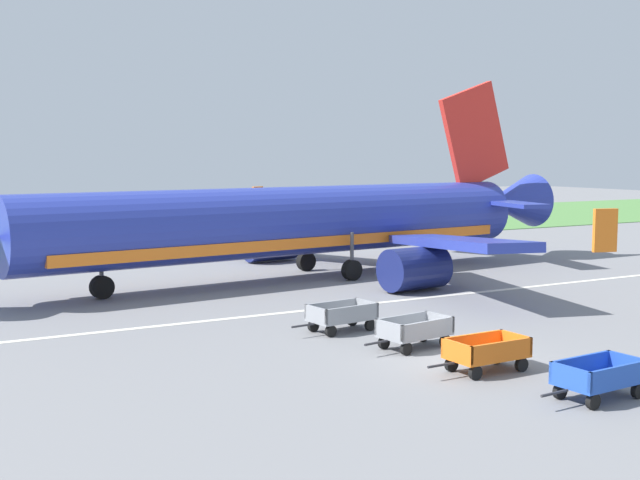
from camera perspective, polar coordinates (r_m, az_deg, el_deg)
ground_plane at (r=27.70m, az=9.80°, el=-8.18°), size 220.00×220.00×0.00m
grass_strip at (r=71.65m, az=-15.39°, el=0.41°), size 220.00×28.00×0.06m
apron_stripe at (r=35.78m, az=-0.31°, el=-4.86°), size 120.00×0.36×0.01m
airplane at (r=44.60m, az=-0.97°, el=1.25°), size 37.67×30.29×11.34m
baggage_cart_nearest at (r=24.20m, az=18.84°, el=-9.03°), size 3.59×1.55×1.07m
baggage_cart_second_in_row at (r=26.21m, az=11.49°, el=-7.68°), size 3.57×1.45×1.07m
baggage_cart_third_in_row at (r=28.89m, az=6.59°, el=-6.32°), size 3.62×1.75×1.07m
baggage_cart_fourth_in_row at (r=31.39m, az=1.51°, el=-5.29°), size 3.61×1.67×1.07m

